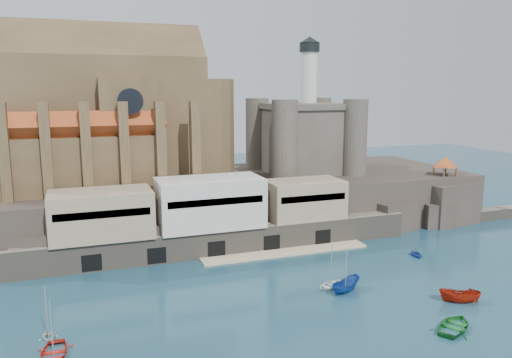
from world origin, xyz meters
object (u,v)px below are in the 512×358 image
(church, at_px, (113,120))
(boat_0, at_px, (54,356))
(boat_2, at_px, (345,291))
(pavilion, at_px, (445,163))
(castle_keep, at_px, (304,134))

(church, height_order, boat_0, church)
(boat_2, bearing_deg, church, 7.95)
(pavilion, relative_size, boat_0, 1.11)
(castle_keep, xyz_separation_m, boat_0, (-50.86, -45.82, -18.31))
(pavilion, xyz_separation_m, boat_2, (-38.73, -26.34, -12.73))
(castle_keep, relative_size, pavilion, 4.58)
(church, relative_size, castle_keep, 1.60)
(castle_keep, distance_m, pavilion, 30.50)
(castle_keep, bearing_deg, pavilion, -30.18)
(castle_keep, relative_size, boat_0, 5.08)
(boat_0, height_order, boat_2, boat_0)
(church, relative_size, boat_0, 8.15)
(boat_0, relative_size, boat_2, 1.02)
(castle_keep, distance_m, boat_2, 47.06)
(church, distance_m, boat_2, 54.96)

